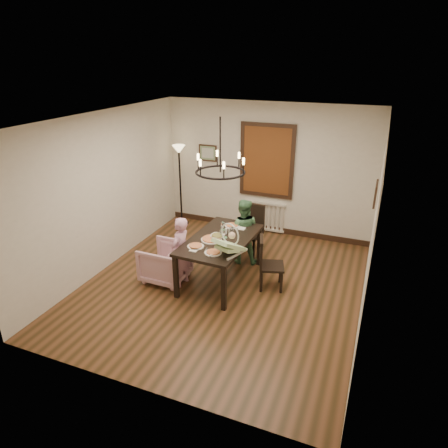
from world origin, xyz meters
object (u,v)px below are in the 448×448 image
Objects in this scene: chair_right at (272,263)px; floor_lamp at (180,187)px; drinking_glass at (222,235)px; baby_bouncer at (229,244)px; elderly_woman at (181,258)px; armchair at (165,262)px; dining_table at (221,243)px; chair_far at (249,231)px; seated_man at (243,237)px.

floor_lamp is (-2.68, 1.90, 0.44)m from chair_right.
drinking_glass is (-0.87, -0.08, 0.41)m from chair_right.
floor_lamp is at bearing 150.92° from baby_bouncer.
elderly_woman is 2.70m from floor_lamp.
armchair is 0.38m from elderly_woman.
baby_bouncer reaches higher than dining_table.
baby_bouncer is (0.90, -0.09, 0.46)m from elderly_woman.
chair_far reaches higher than chair_right.
seated_man is at bearing 83.17° from dining_table.
chair_far is at bearing 116.49° from baby_bouncer.
floor_lamp is at bearing 132.38° from drinking_glass.
elderly_woman reaches higher than chair_right.
seated_man is 2.01× the size of baby_bouncer.
dining_table is at bearing -47.98° from floor_lamp.
chair_far is 1.60m from baby_bouncer.
seated_man reaches higher than chair_far.
chair_right reaches higher than armchair.
baby_bouncer is (-0.55, -0.56, 0.51)m from chair_right.
chair_right is at bearing 105.05° from armchair.
floor_lamp is at bearing 37.33° from chair_right.
chair_right is 1.53m from elderly_woman.
elderly_woman is 1.97× the size of baby_bouncer.
chair_far is 1.98× the size of baby_bouncer.
floor_lamp is at bearing 134.60° from dining_table.
elderly_woman is at bearing -111.55° from chair_far.
elderly_woman is 1.36m from seated_man.
drinking_glass is at bearing 143.63° from baby_bouncer.
chair_far is at bearing 19.42° from chair_right.
dining_table is at bearing -93.14° from chair_far.
chair_far is 0.57× the size of floor_lamp.
baby_bouncer reaches higher than chair_far.
baby_bouncer is 0.58m from drinking_glass.
floor_lamp reaches higher than armchair.
drinking_glass is at bearing 78.10° from chair_right.
chair_far is 1.12m from drinking_glass.
floor_lamp is (-0.89, 2.34, 0.57)m from armchair.
elderly_woman reaches higher than dining_table.
floor_lamp reaches higher than baby_bouncer.
dining_table is 1.04m from armchair.
seated_man is at bearing -32.26° from floor_lamp.
dining_table is 1.72× the size of elderly_woman.
floor_lamp is (-1.22, 2.37, 0.39)m from elderly_woman.
chair_far is 1.21m from chair_right.
elderly_woman is 0.57× the size of floor_lamp.
elderly_woman is 0.98× the size of seated_man.
dining_table is at bearing 112.15° from armchair.
chair_right is (0.88, 0.09, -0.26)m from dining_table.
baby_bouncer is at bearing 85.59° from armchair.
dining_table is 1.69× the size of seated_man.
armchair is at bearing -165.56° from baby_bouncer.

